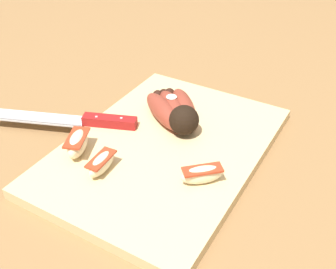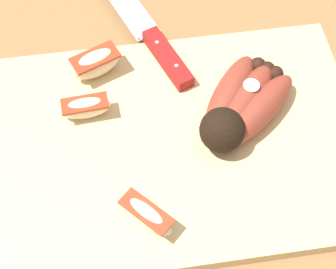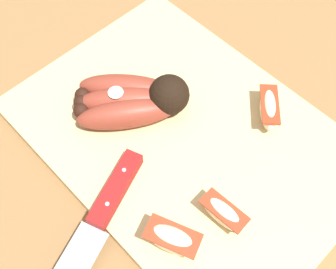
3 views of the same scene
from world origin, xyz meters
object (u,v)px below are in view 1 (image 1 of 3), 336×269
object	(u,v)px
chefs_knife	(85,120)
apple_wedge_far	(101,163)
apple_wedge_near	(202,174)
apple_wedge_middle	(78,143)
banana_bunch	(175,111)

from	to	relation	value
chefs_knife	apple_wedge_far	size ratio (longest dim) A/B	4.35
apple_wedge_near	apple_wedge_middle	distance (m)	0.22
apple_wedge_middle	banana_bunch	bearing A→B (deg)	-28.85
apple_wedge_near	banana_bunch	bearing A→B (deg)	42.88
apple_wedge_near	apple_wedge_middle	world-z (taller)	apple_wedge_middle
apple_wedge_near	apple_wedge_middle	bearing A→B (deg)	100.18
apple_wedge_far	apple_wedge_middle	bearing A→B (deg)	74.26
banana_bunch	chefs_knife	bearing A→B (deg)	123.23
chefs_knife	apple_wedge_middle	size ratio (longest dim) A/B	3.82
banana_bunch	apple_wedge_middle	size ratio (longest dim) A/B	2.08
chefs_knife	apple_wedge_middle	xyz separation A→B (m)	(-0.07, -0.05, 0.01)
banana_bunch	apple_wedge_near	xyz separation A→B (m)	(-0.13, -0.12, -0.00)
apple_wedge_far	banana_bunch	bearing A→B (deg)	-8.86
chefs_knife	apple_wedge_far	world-z (taller)	apple_wedge_far
apple_wedge_near	apple_wedge_middle	xyz separation A→B (m)	(-0.04, 0.21, 0.00)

